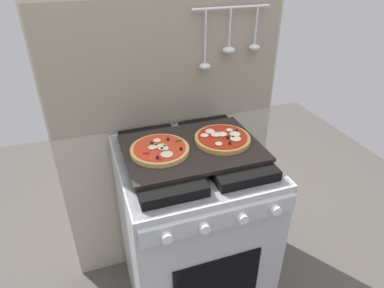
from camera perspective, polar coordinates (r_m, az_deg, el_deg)
The scene contains 5 objects.
kitchen_backsplash at distance 1.69m, azimuth -3.65°, elevation 1.38°, with size 1.10×0.08×1.55m.
stove at distance 1.64m, azimuth 0.02°, elevation -14.54°, with size 0.60×0.64×0.90m.
baking_tray at distance 1.35m, azimuth 0.00°, elevation -0.66°, with size 0.54×0.38×0.02m, color black.
pizza_left at distance 1.31m, azimuth -5.48°, elevation -0.82°, with size 0.23×0.23×0.03m.
pizza_right at distance 1.39m, azimuth 5.09°, elevation 1.07°, with size 0.23×0.23×0.03m.
Camera 1 is at (-0.38, -1.09, 1.61)m, focal length 31.60 mm.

